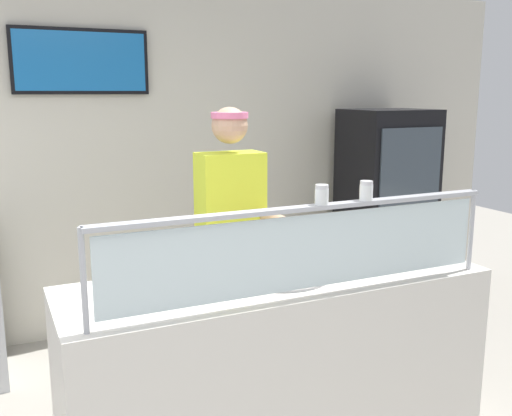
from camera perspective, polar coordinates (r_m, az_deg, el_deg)
The scene contains 10 objects.
ground_plane at distance 3.77m, azimuth -2.71°, elevation -17.84°, with size 12.00×12.00×0.00m, color gray.
shop_rear_unit at distance 4.60m, azimuth -9.42°, elevation 5.23°, with size 6.51×0.13×2.70m.
serving_counter at distance 3.02m, azimuth 2.12°, elevation -15.52°, with size 2.11×0.68×0.95m, color silver.
sneeze_guard at distance 2.53m, azimuth 5.16°, elevation -3.05°, with size 1.93×0.06×0.41m.
pizza_tray at distance 2.86m, azimuth 2.47°, elevation -6.46°, with size 0.49×0.49×0.04m.
pizza_server at distance 2.83m, azimuth 2.57°, elevation -6.16°, with size 0.07×0.28×0.01m, color #ADAFB7.
parmesan_shaker at distance 2.52m, azimuth 6.51°, elevation 1.20°, with size 0.06×0.06×0.09m.
pepper_flake_shaker at distance 2.65m, azimuth 10.84°, elevation 1.58°, with size 0.06×0.06×0.09m.
worker_figure at distance 3.42m, azimuth -2.42°, elevation -2.75°, with size 0.41×0.50×1.76m.
drink_fridge at distance 5.12m, azimuth 12.71°, elevation -0.04°, with size 0.70×0.61×1.70m.
Camera 1 is at (-0.18, -2.05, 1.84)m, focal length 40.47 mm.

